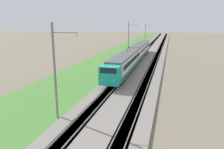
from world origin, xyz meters
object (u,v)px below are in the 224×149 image
at_px(passenger_train, 134,54).
at_px(catenary_mast_mid, 129,40).
at_px(catenary_mast_near, 55,71).
at_px(catenary_mast_far, 145,34).

distance_m(passenger_train, catenary_mast_mid, 7.82).
height_order(passenger_train, catenary_mast_near, catenary_mast_near).
distance_m(catenary_mast_mid, catenary_mast_far, 37.43).
relative_size(passenger_train, catenary_mast_near, 4.54).
bearing_deg(catenary_mast_mid, catenary_mast_far, -0.00).
bearing_deg(catenary_mast_far, passenger_train, -176.58).
bearing_deg(catenary_mast_near, passenger_train, -4.96).
height_order(passenger_train, catenary_mast_far, catenary_mast_far).
relative_size(passenger_train, catenary_mast_mid, 4.49).
distance_m(passenger_train, catenary_mast_near, 30.77).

